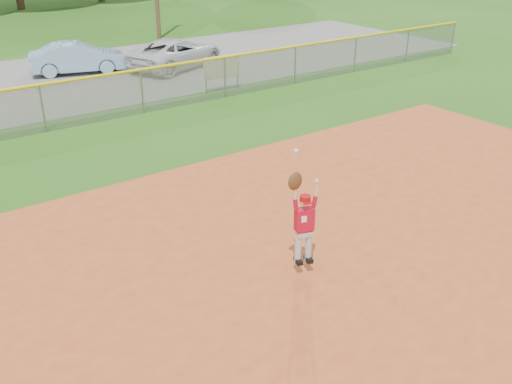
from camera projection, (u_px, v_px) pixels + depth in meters
ground at (215, 280)px, 10.51m from camera, size 120.00×120.00×0.00m
clay_infield at (324, 375)px, 8.30m from camera, size 24.00×16.00×0.04m
car_blue at (78, 58)px, 24.32m from camera, size 4.19×2.47×1.30m
car_white_b at (176, 53)px, 25.19m from camera, size 5.15×3.72×1.30m
sponsor_sign at (222, 68)px, 21.66m from camera, size 1.56×0.13×1.38m
outfield_fence at (42, 105)px, 17.47m from camera, size 40.06×0.10×1.55m
ballplayer at (303, 218)px, 10.24m from camera, size 0.60×0.36×2.26m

